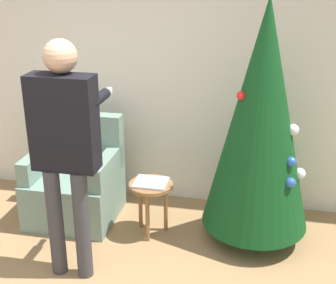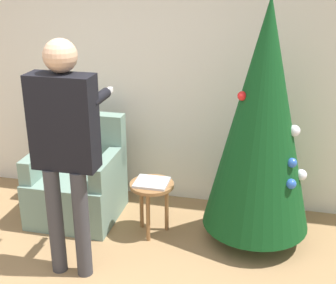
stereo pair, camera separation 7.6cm
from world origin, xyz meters
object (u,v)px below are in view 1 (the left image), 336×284
(armchair, at_px, (76,184))
(christmas_tree, at_px, (261,118))
(side_stool, at_px, (151,192))
(person_standing, at_px, (65,139))

(armchair, bearing_deg, christmas_tree, -1.86)
(armchair, height_order, side_stool, armchair)
(armchair, xyz_separation_m, side_stool, (0.77, -0.16, 0.08))
(armchair, distance_m, person_standing, 1.16)
(christmas_tree, relative_size, side_stool, 4.24)
(christmas_tree, distance_m, side_stool, 1.16)
(armchair, relative_size, side_stool, 1.94)
(person_standing, relative_size, side_stool, 3.70)
(christmas_tree, xyz_separation_m, person_standing, (-1.37, -0.75, -0.01))
(armchair, height_order, person_standing, person_standing)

